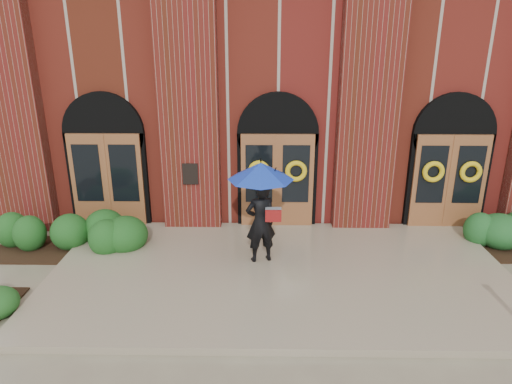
{
  "coord_description": "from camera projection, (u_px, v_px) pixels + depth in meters",
  "views": [
    {
      "loc": [
        -0.39,
        -8.74,
        5.05
      ],
      "look_at": [
        -0.53,
        1.0,
        1.68
      ],
      "focal_mm": 32.0,
      "sensor_mm": 36.0,
      "label": 1
    }
  ],
  "objects": [
    {
      "name": "ground",
      "position": [
        280.0,
        280.0,
        9.91
      ],
      "size": [
        90.0,
        90.0,
        0.0
      ],
      "primitive_type": "plane",
      "color": "gray",
      "rests_on": "ground"
    },
    {
      "name": "man_with_umbrella",
      "position": [
        261.0,
        193.0,
        9.94
      ],
      "size": [
        1.8,
        1.8,
        2.31
      ],
      "rotation": [
        0.0,
        0.0,
        3.42
      ],
      "color": "black",
      "rests_on": "landing"
    },
    {
      "name": "hedge_wall_left",
      "position": [
        65.0,
        235.0,
        11.13
      ],
      "size": [
        3.26,
        1.31,
        0.84
      ],
      "primitive_type": "ellipsoid",
      "color": "#1B4C19",
      "rests_on": "ground"
    },
    {
      "name": "church_building",
      "position": [
        273.0,
        78.0,
        17.06
      ],
      "size": [
        16.2,
        12.53,
        7.0
      ],
      "color": "maroon",
      "rests_on": "ground"
    },
    {
      "name": "landing",
      "position": [
        280.0,
        273.0,
        10.02
      ],
      "size": [
        10.0,
        5.3,
        0.15
      ],
      "primitive_type": "cube",
      "color": "gray",
      "rests_on": "ground"
    }
  ]
}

